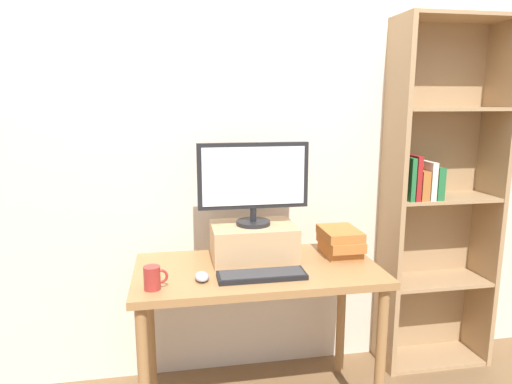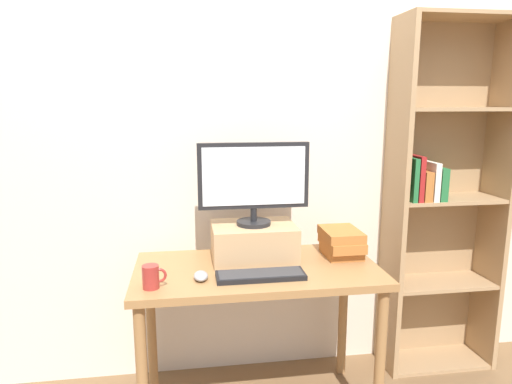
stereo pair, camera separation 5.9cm
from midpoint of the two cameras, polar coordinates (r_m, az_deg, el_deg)
name	(u,v)px [view 1 (the left image)]	position (r m, az deg, el deg)	size (l,w,h in m)	color
back_wall	(243,150)	(2.57, -2.32, 5.27)	(7.00, 0.08, 2.60)	beige
desk	(257,287)	(2.28, -0.58, -11.79)	(1.18, 0.61, 0.78)	#9E7042
bookshelf_unit	(437,196)	(2.85, 21.12, -0.52)	(0.65, 0.28, 2.02)	tan
riser_box	(254,242)	(2.32, -1.04, -6.26)	(0.42, 0.30, 0.18)	tan
computer_monitor	(254,180)	(2.25, -1.06, 1.55)	(0.55, 0.17, 0.41)	black
keyboard	(262,275)	(2.11, -0.09, -10.36)	(0.40, 0.13, 0.02)	black
computer_mouse	(202,276)	(2.09, -7.58, -10.43)	(0.06, 0.10, 0.04)	#99999E
book_stack	(340,241)	(2.42, 9.80, -6.11)	(0.19, 0.27, 0.14)	#AD662D
coffee_mug	(153,278)	(2.03, -13.60, -10.39)	(0.10, 0.07, 0.10)	#9E2D28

